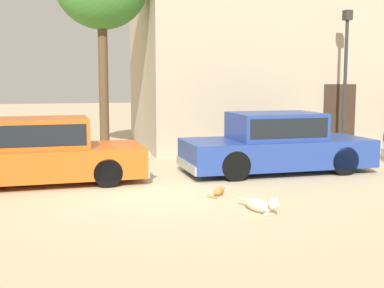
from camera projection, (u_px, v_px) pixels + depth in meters
The scene contains 7 objects.
ground_plane at pixel (152, 191), 10.21m from camera, with size 80.00×80.00×0.00m, color #CCB78E.
parked_sedan_nearest at pixel (44, 151), 10.83m from camera, with size 4.38×1.81×1.42m.
parked_sedan_second at pixel (276, 143), 12.21m from camera, with size 4.69×1.83×1.45m.
apartment_block at pixel (365, 12), 18.33m from camera, with size 16.53×5.23×9.40m.
stray_dog_spotted at pixel (261, 205), 8.48m from camera, with size 0.43×1.00×0.34m.
stray_cat at pixel (219, 191), 9.80m from camera, with size 0.45×0.51×0.16m.
street_lamp at pixel (346, 65), 14.60m from camera, with size 0.22×0.22×4.21m.
Camera 1 is at (-1.75, -9.89, 2.23)m, focal length 47.10 mm.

